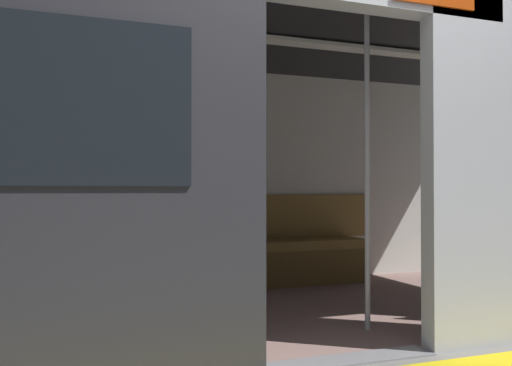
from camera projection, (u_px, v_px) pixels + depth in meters
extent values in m
plane|color=gray|center=(348.00, 361.00, 3.01)|extent=(60.00, 60.00, 0.00)
cube|color=silver|center=(496.00, 167.00, 3.36)|extent=(1.03, 0.12, 2.15)
cube|color=black|center=(497.00, 125.00, 3.36)|extent=(0.56, 0.02, 0.55)
cube|color=black|center=(70.00, 100.00, 2.44)|extent=(1.10, 0.02, 0.76)
cube|color=black|center=(261.00, 27.00, 4.29)|extent=(6.40, 2.82, 0.12)
cube|color=gray|center=(261.00, 310.00, 4.25)|extent=(6.08, 2.66, 0.01)
cube|color=silver|center=(214.00, 177.00, 5.52)|extent=(6.08, 0.10, 2.15)
cube|color=olive|center=(215.00, 217.00, 5.45)|extent=(3.52, 0.06, 0.45)
cube|color=white|center=(261.00, 39.00, 4.28)|extent=(4.48, 0.16, 0.03)
cube|color=gray|center=(348.00, 360.00, 3.01)|extent=(1.03, 0.19, 0.01)
cube|color=olive|center=(222.00, 247.00, 5.24)|extent=(2.97, 0.44, 0.09)
cube|color=brown|center=(228.00, 273.00, 5.05)|extent=(2.97, 0.04, 0.35)
cube|color=silver|center=(210.00, 216.00, 5.19)|extent=(0.40, 0.26, 0.50)
sphere|color=beige|center=(210.00, 180.00, 5.19)|extent=(0.21, 0.21, 0.21)
sphere|color=brown|center=(209.00, 176.00, 5.20)|extent=(0.19, 0.19, 0.19)
cylinder|color=silver|center=(235.00, 213.00, 5.21)|extent=(0.08, 0.08, 0.44)
cylinder|color=silver|center=(185.00, 213.00, 5.10)|extent=(0.08, 0.08, 0.44)
cylinder|color=black|center=(223.00, 239.00, 5.01)|extent=(0.18, 0.41, 0.14)
cylinder|color=black|center=(203.00, 239.00, 4.97)|extent=(0.18, 0.41, 0.14)
cylinder|color=black|center=(227.00, 270.00, 4.81)|extent=(0.10, 0.10, 0.40)
cylinder|color=black|center=(207.00, 270.00, 4.77)|extent=(0.10, 0.10, 0.40)
cube|color=black|center=(228.00, 295.00, 4.76)|extent=(0.12, 0.23, 0.06)
cube|color=black|center=(208.00, 296.00, 4.72)|extent=(0.12, 0.23, 0.06)
cube|color=brown|center=(158.00, 235.00, 5.02)|extent=(0.26, 0.14, 0.17)
cube|color=#472718|center=(159.00, 237.00, 4.95)|extent=(0.02, 0.01, 0.14)
cube|color=silver|center=(252.00, 239.00, 5.37)|extent=(0.24, 0.27, 0.03)
cylinder|color=silver|center=(242.00, 169.00, 3.31)|extent=(0.04, 0.04, 2.13)
cylinder|color=silver|center=(367.00, 171.00, 3.67)|extent=(0.04, 0.04, 2.13)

